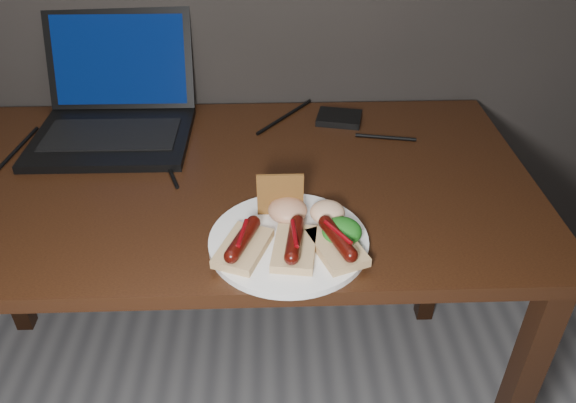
# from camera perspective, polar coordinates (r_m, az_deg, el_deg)

# --- Properties ---
(desk) EXTENTS (1.40, 0.70, 0.75)m
(desk) POSITION_cam_1_polar(r_m,az_deg,el_deg) (1.24, -8.86, -0.97)
(desk) COLOR #321A0C
(desk) RESTS_ON ground
(laptop) EXTENTS (0.35, 0.36, 0.25)m
(laptop) POSITION_cam_1_polar(r_m,az_deg,el_deg) (1.39, -17.17, 8.90)
(laptop) COLOR black
(laptop) RESTS_ON desk
(hard_drive) EXTENTS (0.12, 0.10, 0.02)m
(hard_drive) POSITION_cam_1_polar(r_m,az_deg,el_deg) (1.40, 5.23, 8.45)
(hard_drive) COLOR black
(hard_drive) RESTS_ON desk
(desk_cables) EXTENTS (0.92, 0.40, 0.01)m
(desk_cables) POSITION_cam_1_polar(r_m,az_deg,el_deg) (1.31, -8.22, 6.18)
(desk_cables) COLOR black
(desk_cables) RESTS_ON desk
(plate) EXTENTS (0.36, 0.36, 0.01)m
(plate) POSITION_cam_1_polar(r_m,az_deg,el_deg) (0.99, 0.06, -4.02)
(plate) COLOR white
(plate) RESTS_ON desk
(bread_sausage_left) EXTENTS (0.11, 0.13, 0.04)m
(bread_sausage_left) POSITION_cam_1_polar(r_m,az_deg,el_deg) (0.95, -4.59, -4.33)
(bread_sausage_left) COLOR #E1BC84
(bread_sausage_left) RESTS_ON plate
(bread_sausage_center) EXTENTS (0.09, 0.12, 0.04)m
(bread_sausage_center) POSITION_cam_1_polar(r_m,az_deg,el_deg) (0.95, 0.65, -4.39)
(bread_sausage_center) COLOR #E1BC84
(bread_sausage_center) RESTS_ON plate
(bread_sausage_right) EXTENTS (0.11, 0.13, 0.04)m
(bread_sausage_right) POSITION_cam_1_polar(r_m,az_deg,el_deg) (0.95, 5.02, -4.26)
(bread_sausage_right) COLOR #E1BC84
(bread_sausage_right) RESTS_ON plate
(crispbread) EXTENTS (0.09, 0.01, 0.08)m
(crispbread) POSITION_cam_1_polar(r_m,az_deg,el_deg) (1.02, -0.79, 0.71)
(crispbread) COLOR brown
(crispbread) RESTS_ON plate
(salad_greens) EXTENTS (0.07, 0.07, 0.04)m
(salad_greens) POSITION_cam_1_polar(r_m,az_deg,el_deg) (0.98, 5.49, -3.03)
(salad_greens) COLOR #135711
(salad_greens) RESTS_ON plate
(salsa_mound) EXTENTS (0.07, 0.07, 0.04)m
(salsa_mound) POSITION_cam_1_polar(r_m,az_deg,el_deg) (1.02, -0.04, -0.87)
(salsa_mound) COLOR maroon
(salsa_mound) RESTS_ON plate
(coleslaw_mound) EXTENTS (0.06, 0.06, 0.04)m
(coleslaw_mound) POSITION_cam_1_polar(r_m,az_deg,el_deg) (1.02, 4.02, -1.11)
(coleslaw_mound) COLOR beige
(coleslaw_mound) RESTS_ON plate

